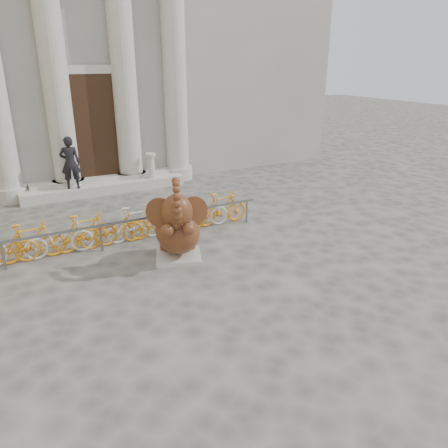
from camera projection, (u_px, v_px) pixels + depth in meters
ground at (222, 308)px, 8.84m from camera, size 80.00×80.00×0.00m
classical_building at (59, 27)px, 18.96m from camera, size 22.00×10.70×12.00m
entrance_steps at (104, 186)px, 16.49m from camera, size 6.00×1.20×0.36m
elephant_statue at (177, 229)px, 10.68m from camera, size 1.48×1.75×2.21m
bike_rack at (98, 230)px, 11.47m from camera, size 9.23×0.53×1.00m
pedestrian at (70, 163)px, 15.28m from camera, size 0.76×0.59×1.86m
balustrade_post at (151, 167)px, 16.82m from camera, size 0.39×0.39×0.96m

